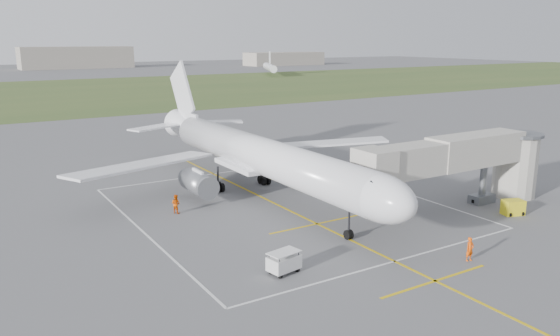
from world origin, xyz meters
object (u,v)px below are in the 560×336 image
jet_bridge (470,160)px  ramp_worker_nose (470,249)px  airliner (258,155)px  gpu_unit (513,207)px  ramp_worker_wing (176,204)px  baggage_cart (284,262)px

jet_bridge → ramp_worker_nose: jet_bridge is taller
jet_bridge → ramp_worker_nose: size_ratio=12.69×
airliner → jet_bridge: airliner is taller
jet_bridge → gpu_unit: size_ratio=10.61×
ramp_worker_nose → ramp_worker_wing: size_ratio=1.00×
jet_bridge → ramp_worker_nose: (-10.88, -9.35, -3.82)m
ramp_worker_nose → ramp_worker_wing: ramp_worker_nose is taller
airliner → ramp_worker_wing: (-9.64, -1.08, -3.47)m
baggage_cart → ramp_worker_wing: (-1.49, 17.03, 0.10)m
airliner → gpu_unit: airliner is taller
gpu_unit → ramp_worker_wing: bearing=165.8°
jet_bridge → ramp_worker_wing: bearing=152.6°
gpu_unit → jet_bridge: bearing=130.0°
jet_bridge → baggage_cart: jet_bridge is taller
gpu_unit → baggage_cart: 25.49m
baggage_cart → ramp_worker_nose: size_ratio=1.35×
gpu_unit → baggage_cart: (-25.49, 0.22, 0.11)m
ramp_worker_nose → airliner: bearing=108.0°
airliner → gpu_unit: bearing=-46.6°
baggage_cart → airliner: bearing=55.5°
gpu_unit → ramp_worker_wing: size_ratio=1.20×
jet_bridge → baggage_cart: size_ratio=9.38×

